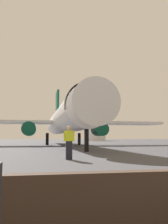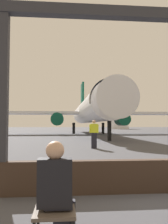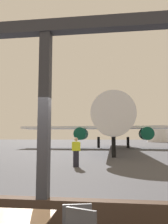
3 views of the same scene
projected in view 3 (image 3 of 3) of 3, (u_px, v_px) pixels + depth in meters
ground_plane at (106, 146)px, 43.34m from camera, size 220.00×220.00×0.00m
window_frame at (44, 159)px, 4.06m from camera, size 8.36×0.24×4.00m
airplane at (113, 125)px, 33.78m from camera, size 29.32×35.20×10.37m
ground_crew_worker at (76, 152)px, 13.43m from camera, size 0.55×0.23×1.74m
fuel_storage_tank at (157, 134)px, 79.04m from camera, size 7.10×7.10×5.78m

